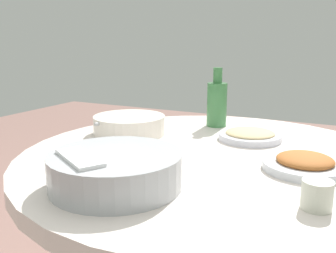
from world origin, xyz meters
TOP-DOWN VIEW (x-y plane):
  - round_dining_table at (0.00, 0.00)m, footprint 1.12×1.12m
  - rice_bowl at (0.33, -0.11)m, footprint 0.30×0.30m
  - soup_bowl at (-0.09, -0.34)m, footprint 0.26×0.25m
  - dish_stirfry at (0.02, 0.26)m, footprint 0.21×0.21m
  - dish_noodles at (-0.20, 0.06)m, footprint 0.21×0.21m
  - green_bottle at (-0.35, -0.11)m, footprint 0.08×0.08m
  - tea_cup_side at (0.25, 0.31)m, footprint 0.06×0.06m

SIDE VIEW (x-z plane):
  - round_dining_table at x=0.00m, z-range 0.23..0.95m
  - dish_noodles at x=-0.20m, z-range 0.72..0.76m
  - dish_stirfry at x=0.02m, z-range 0.72..0.76m
  - tea_cup_side at x=0.25m, z-range 0.72..0.78m
  - soup_bowl at x=-0.09m, z-range 0.72..0.78m
  - rice_bowl at x=0.33m, z-range 0.72..0.81m
  - green_bottle at x=-0.35m, z-range 0.70..0.92m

